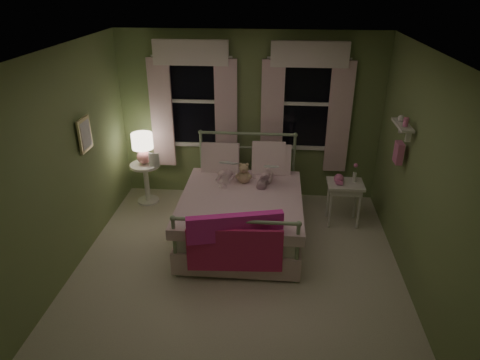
# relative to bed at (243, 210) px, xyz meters

# --- Properties ---
(room_shell) EXTENTS (4.20, 4.20, 4.20)m
(room_shell) POSITION_rel_bed_xyz_m (0.00, -0.84, 0.92)
(room_shell) COLOR silver
(room_shell) RESTS_ON ground
(bed) EXTENTS (1.58, 2.04, 1.18)m
(bed) POSITION_rel_bed_xyz_m (0.00, 0.00, 0.00)
(bed) COLOR white
(bed) RESTS_ON ground
(pink_throw) EXTENTS (1.10, 0.35, 0.71)m
(pink_throw) POSITION_rel_bed_xyz_m (-0.01, -1.02, 0.23)
(pink_throw) COLOR #F32FAF
(pink_throw) RESTS_ON bed
(child_left) EXTENTS (0.29, 0.20, 0.79)m
(child_left) POSITION_rel_bed_xyz_m (-0.29, 0.43, 0.59)
(child_left) COLOR #F7D1DD
(child_left) RESTS_ON bed
(child_right) EXTENTS (0.41, 0.34, 0.75)m
(child_right) POSITION_rel_bed_xyz_m (0.27, 0.43, 0.57)
(child_right) COLOR #F7D1DD
(child_right) RESTS_ON bed
(book_left) EXTENTS (0.22, 0.17, 0.26)m
(book_left) POSITION_rel_bed_xyz_m (-0.29, 0.18, 0.59)
(book_left) COLOR beige
(book_left) RESTS_ON child_left
(book_right) EXTENTS (0.20, 0.12, 0.26)m
(book_right) POSITION_rel_bed_xyz_m (0.27, 0.18, 0.54)
(book_right) COLOR beige
(book_right) RESTS_ON child_right
(teddy_bear) EXTENTS (0.23, 0.19, 0.31)m
(teddy_bear) POSITION_rel_bed_xyz_m (-0.01, 0.27, 0.42)
(teddy_bear) COLOR tan
(teddy_bear) RESTS_ON bed
(nightstand_left) EXTENTS (0.46, 0.46, 0.65)m
(nightstand_left) POSITION_rel_bed_xyz_m (-1.59, 0.82, 0.04)
(nightstand_left) COLOR white
(nightstand_left) RESTS_ON ground
(table_lamp) EXTENTS (0.32, 0.32, 0.48)m
(table_lamp) POSITION_rel_bed_xyz_m (-1.59, 0.82, 0.58)
(table_lamp) COLOR pink
(table_lamp) RESTS_ON nightstand_left
(book_nightstand) EXTENTS (0.18, 0.23, 0.02)m
(book_nightstand) POSITION_rel_bed_xyz_m (-1.49, 0.74, 0.28)
(book_nightstand) COLOR beige
(book_nightstand) RESTS_ON nightstand_left
(nightstand_right) EXTENTS (0.50, 0.40, 0.64)m
(nightstand_right) POSITION_rel_bed_xyz_m (1.42, 0.42, 0.17)
(nightstand_right) COLOR white
(nightstand_right) RESTS_ON ground
(pink_toy) EXTENTS (0.14, 0.20, 0.14)m
(pink_toy) POSITION_rel_bed_xyz_m (1.32, 0.42, 0.33)
(pink_toy) COLOR pink
(pink_toy) RESTS_ON nightstand_right
(bud_vase) EXTENTS (0.06, 0.06, 0.28)m
(bud_vase) POSITION_rel_bed_xyz_m (1.54, 0.47, 0.41)
(bud_vase) COLOR white
(bud_vase) RESTS_ON nightstand_right
(window_left) EXTENTS (1.34, 0.13, 1.96)m
(window_left) POSITION_rel_bed_xyz_m (-0.85, 1.19, 1.25)
(window_left) COLOR black
(window_left) RESTS_ON room_shell
(window_right) EXTENTS (1.34, 0.13, 1.96)m
(window_right) POSITION_rel_bed_xyz_m (0.85, 1.19, 1.25)
(window_right) COLOR black
(window_right) RESTS_ON room_shell
(wall_shelf) EXTENTS (0.15, 0.50, 0.60)m
(wall_shelf) POSITION_rel_bed_xyz_m (1.90, -0.14, 1.15)
(wall_shelf) COLOR white
(wall_shelf) RESTS_ON room_shell
(framed_picture) EXTENTS (0.03, 0.32, 0.42)m
(framed_picture) POSITION_rel_bed_xyz_m (-1.95, -0.24, 1.12)
(framed_picture) COLOR beige
(framed_picture) RESTS_ON room_shell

